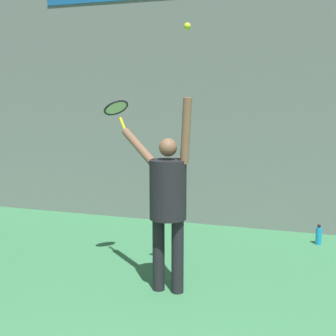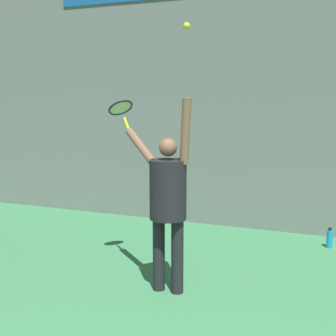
{
  "view_description": "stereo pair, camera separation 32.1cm",
  "coord_description": "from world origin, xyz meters",
  "px_view_note": "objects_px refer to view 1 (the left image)",
  "views": [
    {
      "loc": [
        0.72,
        -1.45,
        2.04
      ],
      "look_at": [
        -0.8,
        3.08,
        1.34
      ],
      "focal_mm": 50.0,
      "sensor_mm": 36.0,
      "label": 1
    },
    {
      "loc": [
        1.02,
        -1.34,
        2.04
      ],
      "look_at": [
        -0.8,
        3.08,
        1.34
      ],
      "focal_mm": 50.0,
      "sensor_mm": 36.0,
      "label": 2
    }
  ],
  "objects_px": {
    "tennis_racket": "(117,109)",
    "tennis_ball": "(187,26)",
    "tennis_player": "(167,197)",
    "water_bottle": "(319,236)"
  },
  "relations": [
    {
      "from": "tennis_racket",
      "to": "tennis_ball",
      "type": "distance_m",
      "value": 1.39
    },
    {
      "from": "tennis_racket",
      "to": "water_bottle",
      "type": "relative_size",
      "value": 1.37
    },
    {
      "from": "tennis_racket",
      "to": "water_bottle",
      "type": "distance_m",
      "value": 3.4
    },
    {
      "from": "tennis_ball",
      "to": "tennis_player",
      "type": "bearing_deg",
      "value": 165.89
    },
    {
      "from": "tennis_player",
      "to": "tennis_racket",
      "type": "distance_m",
      "value": 1.28
    },
    {
      "from": "tennis_player",
      "to": "water_bottle",
      "type": "height_order",
      "value": "tennis_player"
    },
    {
      "from": "tennis_player",
      "to": "water_bottle",
      "type": "xyz_separation_m",
      "value": [
        1.52,
        2.21,
        -0.9
      ]
    },
    {
      "from": "tennis_player",
      "to": "tennis_racket",
      "type": "xyz_separation_m",
      "value": [
        -0.78,
        0.47,
        0.89
      ]
    },
    {
      "from": "tennis_player",
      "to": "tennis_racket",
      "type": "bearing_deg",
      "value": 149.15
    },
    {
      "from": "tennis_player",
      "to": "water_bottle",
      "type": "relative_size",
      "value": 7.19
    }
  ]
}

